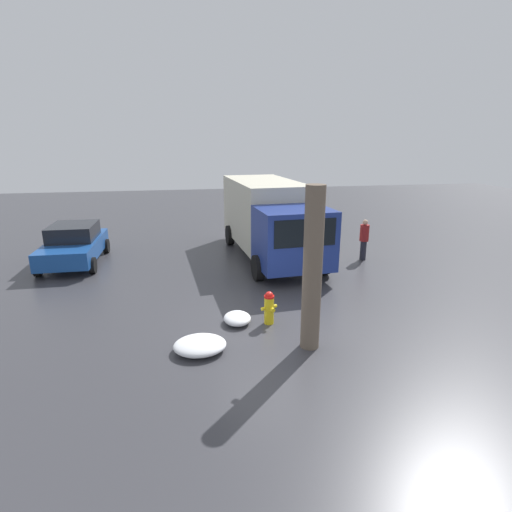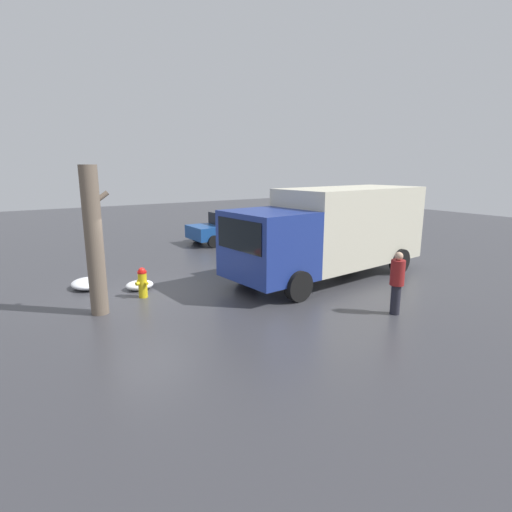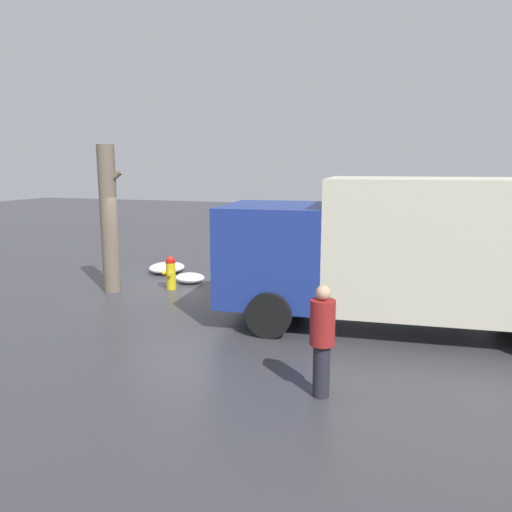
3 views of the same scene
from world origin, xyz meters
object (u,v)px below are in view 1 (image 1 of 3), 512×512
object	(u,v)px
tree_trunk	(312,270)
delivery_truck	(270,217)
pedestrian	(364,238)
parked_car	(74,244)
fire_hydrant	(269,307)

from	to	relation	value
tree_trunk	delivery_truck	world-z (taller)	tree_trunk
delivery_truck	tree_trunk	bearing A→B (deg)	80.62
pedestrian	parked_car	world-z (taller)	pedestrian
fire_hydrant	tree_trunk	size ratio (longest dim) A/B	0.24
tree_trunk	pedestrian	xyz separation A→B (m)	(6.44, -4.31, -1.02)
pedestrian	parked_car	size ratio (longest dim) A/B	0.40
delivery_truck	fire_hydrant	bearing A→B (deg)	73.42
parked_car	pedestrian	bearing A→B (deg)	172.09
fire_hydrant	tree_trunk	distance (m)	2.12
fire_hydrant	parked_car	distance (m)	9.28
fire_hydrant	parked_car	size ratio (longest dim) A/B	0.22
tree_trunk	delivery_truck	size ratio (longest dim) A/B	0.49
tree_trunk	parked_car	size ratio (longest dim) A/B	0.93
pedestrian	parked_car	bearing A→B (deg)	-6.94
delivery_truck	parked_car	distance (m)	7.84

